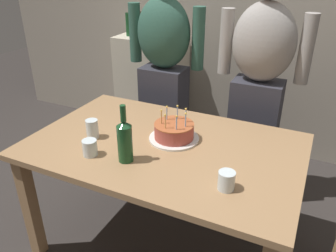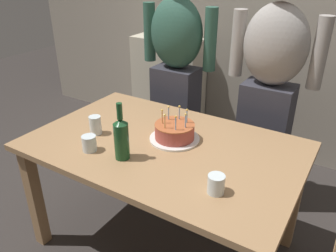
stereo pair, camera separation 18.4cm
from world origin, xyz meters
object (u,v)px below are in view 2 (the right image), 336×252
at_px(water_glass_side, 89,143).
at_px(wine_bottle, 121,138).
at_px(water_glass_near, 216,184).
at_px(water_glass_far, 95,125).
at_px(person_woman_cardigan, 269,91).
at_px(birthday_cake, 175,132).
at_px(person_man_bearded, 176,73).

bearing_deg(water_glass_side, wine_bottle, 10.08).
xyz_separation_m(water_glass_near, water_glass_far, (-0.83, 0.14, 0.01)).
bearing_deg(wine_bottle, water_glass_far, 157.03).
bearing_deg(water_glass_side, person_woman_cardigan, 58.52).
relative_size(water_glass_near, person_woman_cardigan, 0.05).
bearing_deg(water_glass_side, birthday_cake, 46.62).
relative_size(water_glass_near, water_glass_side, 1.01).
bearing_deg(birthday_cake, water_glass_far, -157.21).
distance_m(water_glass_far, wine_bottle, 0.33).
bearing_deg(person_man_bearded, water_glass_near, 128.37).
bearing_deg(wine_bottle, water_glass_side, -169.92).
bearing_deg(water_glass_far, person_man_bearded, 88.50).
height_order(water_glass_far, water_glass_side, water_glass_far).
height_order(water_glass_near, wine_bottle, wine_bottle).
bearing_deg(water_glass_near, water_glass_side, -177.98).
bearing_deg(water_glass_side, person_man_bearded, 94.51).
bearing_deg(birthday_cake, water_glass_side, -133.38).
xyz_separation_m(water_glass_side, wine_bottle, (0.20, 0.03, 0.08)).
height_order(water_glass_side, person_man_bearded, person_man_bearded).
xyz_separation_m(wine_bottle, person_woman_cardigan, (0.44, 1.01, 0.01)).
height_order(water_glass_far, wine_bottle, wine_bottle).
height_order(birthday_cake, water_glass_side, birthday_cake).
xyz_separation_m(water_glass_far, wine_bottle, (0.30, -0.13, 0.06)).
relative_size(water_glass_far, person_woman_cardigan, 0.07).
height_order(water_glass_near, person_man_bearded, person_man_bearded).
distance_m(water_glass_side, person_woman_cardigan, 1.23).
xyz_separation_m(birthday_cake, water_glass_near, (0.40, -0.32, -0.00)).
relative_size(water_glass_near, wine_bottle, 0.29).
bearing_deg(wine_bottle, water_glass_near, -1.01).
bearing_deg(person_man_bearded, water_glass_side, 94.51).
distance_m(wine_bottle, person_man_bearded, 1.05).
height_order(water_glass_side, wine_bottle, wine_bottle).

